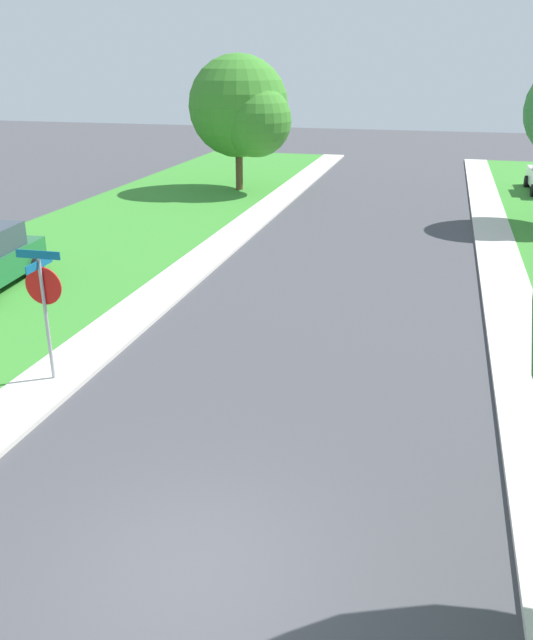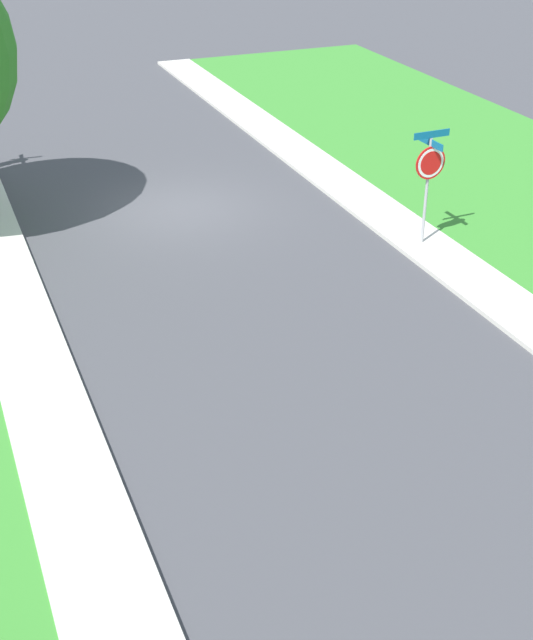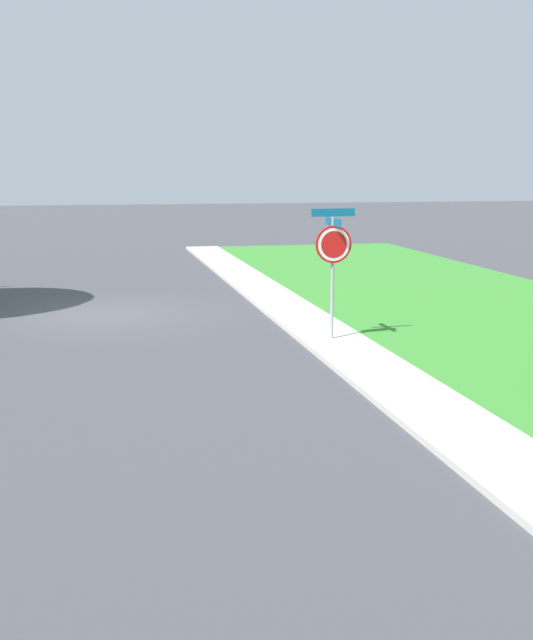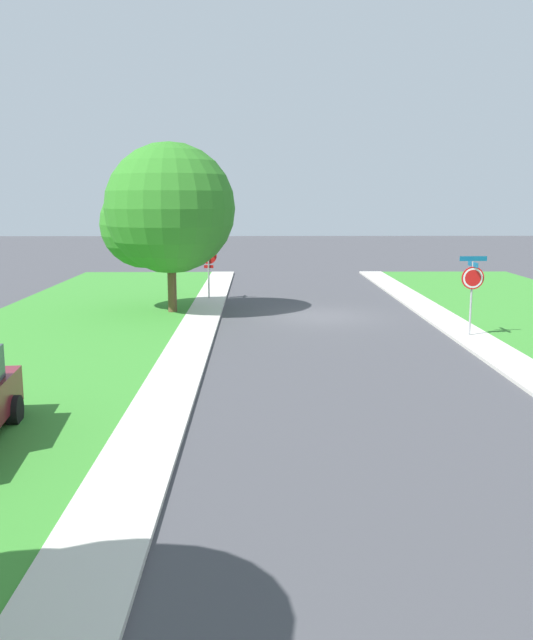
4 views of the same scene
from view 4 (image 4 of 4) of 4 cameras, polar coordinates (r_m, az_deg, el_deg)
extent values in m
plane|color=#424247|center=(26.93, 4.61, 0.32)|extent=(120.00, 120.00, 0.00)
cube|color=beige|center=(15.26, -8.97, -7.32)|extent=(1.40, 56.00, 0.10)
cylinder|color=#9E9EA3|center=(31.23, -4.96, 4.10)|extent=(0.07, 0.07, 2.60)
cylinder|color=red|center=(31.21, -4.97, 5.48)|extent=(0.76, 0.06, 0.76)
cylinder|color=white|center=(31.22, -4.96, 5.48)|extent=(0.67, 0.03, 0.67)
cylinder|color=red|center=(31.23, -4.96, 5.48)|extent=(0.55, 0.03, 0.55)
cube|color=#0F5B84|center=(31.11, -5.00, 6.64)|extent=(0.92, 0.06, 0.16)
cube|color=#0F5B84|center=(31.12, -4.99, 6.29)|extent=(0.06, 0.92, 0.16)
cube|color=red|center=(31.25, -4.95, 4.56)|extent=(0.44, 0.04, 0.14)
cylinder|color=#9E9EA3|center=(23.44, 17.05, 1.64)|extent=(0.07, 0.07, 2.60)
cylinder|color=red|center=(23.30, 17.19, 3.45)|extent=(0.76, 0.05, 0.76)
cylinder|color=white|center=(23.28, 17.21, 3.44)|extent=(0.67, 0.03, 0.67)
cylinder|color=red|center=(23.28, 17.21, 3.44)|extent=(0.55, 0.02, 0.55)
cube|color=#0F5B84|center=(23.28, 17.23, 5.03)|extent=(0.92, 0.05, 0.16)
cube|color=#0F5B84|center=(23.30, 17.21, 4.56)|extent=(0.05, 0.92, 0.16)
cylinder|color=black|center=(14.89, -20.71, -7.23)|extent=(0.30, 0.66, 0.64)
cylinder|color=brown|center=(27.58, -8.06, 3.07)|extent=(0.36, 0.36, 2.45)
sphere|color=#2F7A23|center=(27.37, -8.22, 9.41)|extent=(5.21, 5.21, 5.21)
sphere|color=#2F7A23|center=(28.33, -10.36, 8.06)|extent=(3.65, 3.65, 3.65)
camera|label=1|loc=(32.63, -0.94, 12.81)|focal=36.97mm
camera|label=2|loc=(7.89, -32.57, 38.02)|focal=48.81mm
camera|label=3|loc=(6.51, 20.44, 0.63)|focal=46.38mm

